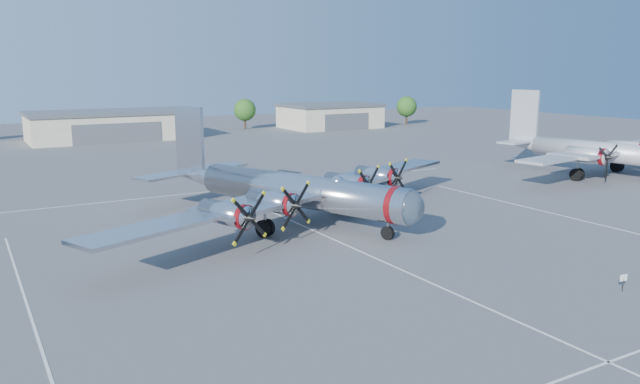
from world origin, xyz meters
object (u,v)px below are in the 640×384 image
main_bomber_b29 (288,221)px  info_placard (623,280)px  tree_east (245,110)px  hangar_center (109,125)px  tree_far_east (407,107)px  twin_engine_east (587,175)px  hangar_east (330,116)px

main_bomber_b29 → info_placard: bearing=-92.9°
tree_east → main_bomber_b29: tree_east is taller
hangar_center → main_bomber_b29: hangar_center is taller
tree_far_east → info_placard: bearing=-121.5°
tree_far_east → twin_engine_east: size_ratio=0.21×
hangar_center → info_placard: hangar_center is taller
tree_far_east → twin_engine_east: (-24.85, -68.38, -4.22)m
tree_east → twin_engine_east: tree_east is taller
hangar_center → info_placard: size_ratio=27.01×
hangar_east → tree_east: (-18.00, 6.04, 1.51)m
tree_far_east → twin_engine_east: bearing=-110.0°
tree_far_east → main_bomber_b29: (-68.25, -71.01, -4.22)m
tree_east → main_bomber_b29: (-30.25, -79.01, -4.22)m
tree_east → info_placard: 106.78m
twin_engine_east → hangar_center: bearing=111.8°
tree_east → twin_engine_east: (13.15, -76.38, -4.22)m
hangar_center → main_bomber_b29: bearing=-90.2°
tree_east → tree_far_east: bearing=-11.9°
hangar_east → tree_far_east: tree_far_east is taller
hangar_center → tree_far_east: 68.05m
tree_far_east → hangar_east: bearing=174.4°
tree_far_east → main_bomber_b29: 98.58m
hangar_center → tree_east: size_ratio=4.31×
hangar_center → twin_engine_east: bearing=-58.5°
hangar_center → twin_engine_east: size_ratio=0.88×
tree_far_east → twin_engine_east: 72.88m
tree_far_east → info_placard: 113.32m
tree_east → hangar_east: bearing=-18.5°
hangar_east → info_placard: size_ratio=19.45×
hangar_east → tree_far_east: size_ratio=3.10×
hangar_east → tree_east: bearing=161.5°
twin_engine_east → info_placard: 44.41m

